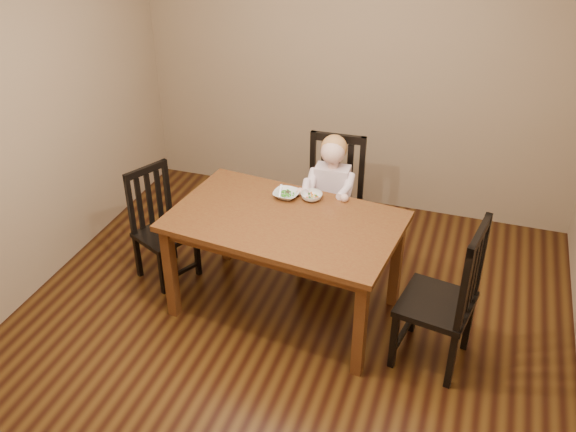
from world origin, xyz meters
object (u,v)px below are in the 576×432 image
(dining_table, at_px, (285,230))
(bowl_peas, at_px, (286,194))
(chair_left, at_px, (161,226))
(chair_right, at_px, (446,299))
(chair_child, at_px, (332,205))
(bowl_veg, at_px, (312,196))
(toddler, at_px, (331,191))

(dining_table, relative_size, bowl_peas, 9.01)
(chair_left, xyz_separation_m, chair_right, (2.23, -0.31, 0.08))
(chair_child, xyz_separation_m, chair_right, (1.01, -0.94, 0.01))
(chair_left, distance_m, chair_right, 2.25)
(dining_table, height_order, chair_child, chair_child)
(chair_child, height_order, chair_right, chair_right)
(chair_child, xyz_separation_m, bowl_veg, (-0.05, -0.43, 0.30))
(chair_left, height_order, chair_right, chair_right)
(chair_child, height_order, bowl_peas, chair_child)
(chair_left, bearing_deg, chair_right, 107.90)
(chair_left, xyz_separation_m, bowl_peas, (0.98, 0.17, 0.37))
(toddler, xyz_separation_m, bowl_veg, (-0.05, -0.38, 0.14))
(chair_child, distance_m, chair_right, 1.38)
(chair_left, height_order, bowl_peas, chair_left)
(dining_table, xyz_separation_m, chair_right, (1.16, -0.19, -0.18))
(chair_left, xyz_separation_m, toddler, (1.22, 0.57, 0.23))
(chair_right, bearing_deg, bowl_veg, 74.21)
(bowl_peas, bearing_deg, toddler, 59.56)
(bowl_peas, bearing_deg, bowl_veg, 8.46)
(chair_right, xyz_separation_m, toddler, (-1.01, 0.89, 0.15))
(chair_right, xyz_separation_m, bowl_peas, (-1.24, 0.48, 0.29))
(chair_left, distance_m, bowl_peas, 1.07)
(toddler, bearing_deg, bowl_veg, 79.54)
(chair_left, height_order, bowl_veg, chair_left)
(chair_child, height_order, bowl_veg, chair_child)
(dining_table, bearing_deg, chair_left, 173.46)
(chair_child, bearing_deg, chair_right, 134.47)
(dining_table, height_order, bowl_veg, bowl_veg)
(chair_child, relative_size, toddler, 1.76)
(chair_left, distance_m, bowl_veg, 1.24)
(chair_left, bearing_deg, toddler, 141.09)
(dining_table, height_order, bowl_peas, bowl_peas)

